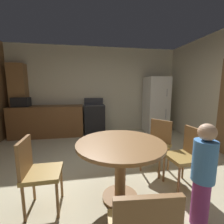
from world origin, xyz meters
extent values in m
plane|color=beige|center=(0.00, 0.00, 0.00)|extent=(14.00, 14.00, 0.00)
cube|color=beige|center=(0.00, 2.94, 1.35)|extent=(5.56, 0.12, 2.70)
cube|color=brown|center=(-1.47, 2.54, 0.45)|extent=(2.03, 0.60, 0.90)
cube|color=olive|center=(-2.26, 2.72, 1.05)|extent=(0.44, 0.36, 2.10)
cube|color=black|center=(-0.10, 2.54, 0.45)|extent=(0.60, 0.60, 0.90)
cube|color=#38383D|center=(-0.10, 2.54, 0.91)|extent=(0.60, 0.60, 0.02)
cube|color=#38383D|center=(-0.10, 2.82, 1.01)|extent=(0.60, 0.04, 0.18)
cube|color=white|center=(1.88, 2.49, 0.88)|extent=(0.68, 0.66, 1.76)
cylinder|color=#B2B2B7|center=(2.06, 2.15, 1.28)|extent=(0.02, 0.02, 0.22)
cylinder|color=#B2B2B7|center=(2.06, 2.15, 0.63)|extent=(0.02, 0.02, 0.30)
cube|color=black|center=(-2.16, 2.54, 1.03)|extent=(0.44, 0.32, 0.26)
cylinder|color=olive|center=(0.05, -0.36, 0.01)|extent=(0.46, 0.46, 0.03)
cylinder|color=olive|center=(0.05, -0.36, 0.36)|extent=(0.14, 0.14, 0.72)
cylinder|color=olive|center=(0.05, -0.36, 0.74)|extent=(1.10, 1.10, 0.04)
cylinder|color=olive|center=(0.82, -0.47, 0.21)|extent=(0.03, 0.03, 0.43)
cylinder|color=olive|center=(0.79, -0.13, 0.21)|extent=(0.03, 0.03, 0.43)
cylinder|color=olive|center=(1.16, -0.44, 0.21)|extent=(0.03, 0.03, 0.43)
cylinder|color=olive|center=(1.13, -0.10, 0.21)|extent=(0.03, 0.03, 0.43)
cube|color=#A37F3D|center=(0.97, -0.29, 0.45)|extent=(0.43, 0.43, 0.05)
cube|color=olive|center=(1.15, -0.27, 0.66)|extent=(0.07, 0.38, 0.42)
cylinder|color=olive|center=(-0.70, -0.20, 0.21)|extent=(0.03, 0.03, 0.43)
cylinder|color=olive|center=(-0.69, -0.54, 0.21)|extent=(0.03, 0.03, 0.43)
cylinder|color=olive|center=(-1.04, -0.21, 0.21)|extent=(0.03, 0.03, 0.43)
cylinder|color=olive|center=(-1.03, -0.55, 0.21)|extent=(0.03, 0.03, 0.43)
cube|color=#A37F3D|center=(-0.86, -0.38, 0.45)|extent=(0.41, 0.41, 0.05)
cube|color=olive|center=(-1.04, -0.38, 0.66)|extent=(0.04, 0.38, 0.42)
cylinder|color=olive|center=(0.76, -0.05, 0.21)|extent=(0.03, 0.03, 0.43)
cylinder|color=olive|center=(0.55, 0.23, 0.21)|extent=(0.03, 0.03, 0.43)
cylinder|color=olive|center=(1.03, 0.16, 0.21)|extent=(0.03, 0.03, 0.43)
cylinder|color=olive|center=(0.83, 0.43, 0.21)|extent=(0.03, 0.03, 0.43)
cube|color=#A37F3D|center=(0.79, 0.19, 0.45)|extent=(0.56, 0.56, 0.05)
cube|color=olive|center=(0.94, 0.30, 0.66)|extent=(0.26, 0.33, 0.42)
cylinder|color=#8C337A|center=(0.79, -0.88, 0.25)|extent=(0.17, 0.17, 0.50)
cylinder|color=#4784CC|center=(0.79, -0.88, 0.71)|extent=(0.31, 0.31, 0.42)
sphere|color=#D6A884|center=(0.79, -0.88, 1.00)|extent=(0.17, 0.17, 0.17)
camera|label=1|loc=(-0.36, -2.12, 1.43)|focal=24.48mm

